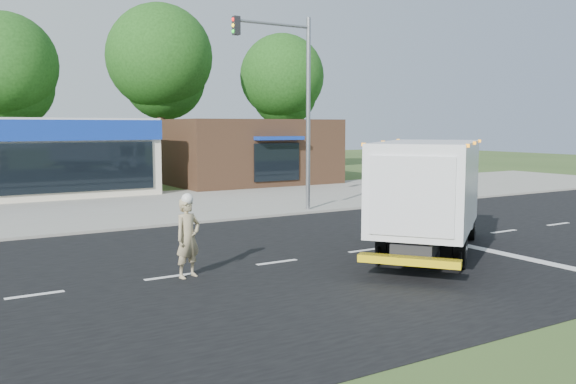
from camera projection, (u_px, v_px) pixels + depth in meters
name	position (u px, v px, depth m)	size (l,w,h in m)	color
ground	(366.00, 251.00, 17.67)	(120.00, 120.00, 0.00)	#385123
road_asphalt	(366.00, 250.00, 17.67)	(60.00, 14.00, 0.02)	black
sidewalk	(238.00, 214.00, 24.61)	(60.00, 2.40, 0.12)	gray
parking_apron	(184.00, 200.00, 29.52)	(60.00, 9.00, 0.02)	gray
lane_markings	(433.00, 253.00, 17.22)	(55.20, 7.00, 0.01)	silver
ems_box_truck	(430.00, 189.00, 16.96)	(7.07, 6.19, 3.20)	black
emergency_worker	(188.00, 237.00, 14.43)	(0.81, 0.66, 2.03)	tan
brown_storefront	(252.00, 152.00, 38.02)	(10.00, 6.70, 4.00)	#382316
traffic_signal_pole	(295.00, 93.00, 24.80)	(3.51, 0.25, 8.00)	gray
background_trees	(89.00, 68.00, 40.28)	(36.77, 7.39, 12.10)	#332114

